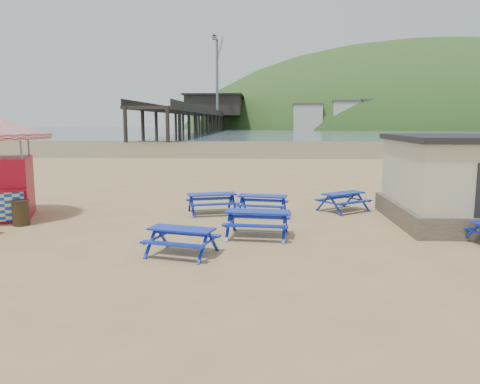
{
  "coord_description": "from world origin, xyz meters",
  "views": [
    {
      "loc": [
        2.02,
        -15.9,
        3.64
      ],
      "look_at": [
        1.21,
        1.5,
        1.0
      ],
      "focal_mm": 35.0,
      "sensor_mm": 36.0,
      "label": 1
    }
  ],
  "objects": [
    {
      "name": "headland_town",
      "position": [
        90.0,
        229.68,
        -9.91
      ],
      "size": [
        264.0,
        144.0,
        108.0
      ],
      "color": "#2D4C1E",
      "rests_on": "ground"
    },
    {
      "name": "picnic_table_blue_c",
      "position": [
        5.35,
        3.08,
        0.38
      ],
      "size": [
        2.33,
        2.26,
        0.76
      ],
      "rotation": [
        0.0,
        0.0,
        0.64
      ],
      "color": "#1321A7",
      "rests_on": "ground"
    },
    {
      "name": "ground",
      "position": [
        0.0,
        0.0,
        0.0
      ],
      "size": [
        400.0,
        400.0,
        0.0
      ],
      "primitive_type": "plane",
      "color": "tan",
      "rests_on": "ground"
    },
    {
      "name": "picnic_table_blue_e",
      "position": [
        -0.16,
        -3.51,
        0.38
      ],
      "size": [
        2.11,
        1.86,
        0.75
      ],
      "rotation": [
        0.0,
        0.0,
        -0.27
      ],
      "color": "#1321A7",
      "rests_on": "ground"
    },
    {
      "name": "sea",
      "position": [
        0.0,
        170.0,
        0.01
      ],
      "size": [
        400.0,
        400.0,
        0.0
      ],
      "primitive_type": "plane",
      "color": "#445562",
      "rests_on": "ground"
    },
    {
      "name": "pier",
      "position": [
        -17.99,
        178.23,
        5.46
      ],
      "size": [
        24.0,
        220.0,
        39.29
      ],
      "color": "black",
      "rests_on": "ground"
    },
    {
      "name": "litter_bin",
      "position": [
        -6.45,
        -0.12,
        0.46
      ],
      "size": [
        0.62,
        0.62,
        0.9
      ],
      "color": "#362B17",
      "rests_on": "ground"
    },
    {
      "name": "picnic_table_blue_b",
      "position": [
        2.07,
        2.08,
        0.4
      ],
      "size": [
        2.11,
        1.81,
        0.79
      ],
      "rotation": [
        0.0,
        0.0,
        -0.17
      ],
      "color": "#1321A7",
      "rests_on": "ground"
    },
    {
      "name": "picnic_table_blue_a",
      "position": [
        0.05,
        2.35,
        0.4
      ],
      "size": [
        2.25,
        2.0,
        0.8
      ],
      "rotation": [
        0.0,
        0.0,
        0.28
      ],
      "color": "#1321A7",
      "rests_on": "ground"
    },
    {
      "name": "picnic_table_blue_d",
      "position": [
        1.9,
        -1.39,
        0.42
      ],
      "size": [
        2.17,
        1.83,
        0.84
      ],
      "rotation": [
        0.0,
        0.0,
        -0.11
      ],
      "color": "#1321A7",
      "rests_on": "ground"
    },
    {
      "name": "wet_sand",
      "position": [
        0.0,
        55.0,
        0.0
      ],
      "size": [
        400.0,
        400.0,
        0.0
      ],
      "primitive_type": "plane",
      "color": "brown",
      "rests_on": "ground"
    }
  ]
}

